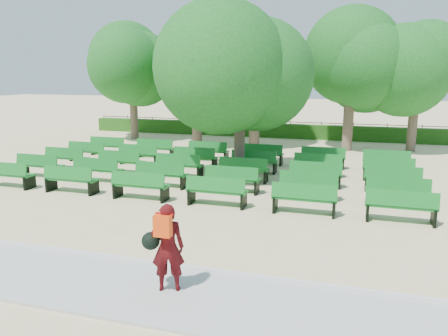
{
  "coord_description": "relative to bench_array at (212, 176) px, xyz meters",
  "views": [
    {
      "loc": [
        5.16,
        -14.31,
        4.12
      ],
      "look_at": [
        1.11,
        -1.0,
        1.1
      ],
      "focal_mm": 35.0,
      "sensor_mm": 36.0,
      "label": 1
    }
  ],
  "objects": [
    {
      "name": "fence",
      "position": [
        0.23,
        12.62,
        -0.1
      ],
      "size": [
        26.0,
        0.1,
        1.02
      ],
      "primitive_type": null,
      "color": "black",
      "rests_on": "ground"
    },
    {
      "name": "paving",
      "position": [
        0.23,
        -9.18,
        -0.07
      ],
      "size": [
        30.0,
        2.2,
        0.06
      ],
      "primitive_type": "cube",
      "color": "#B4B5B0",
      "rests_on": "ground"
    },
    {
      "name": "person",
      "position": [
        2.12,
        -9.05,
        0.85
      ],
      "size": [
        0.85,
        0.59,
        1.72
      ],
      "rotation": [
        0.0,
        0.0,
        3.48
      ],
      "color": "#40090B",
      "rests_on": "ground"
    },
    {
      "name": "tree_among",
      "position": [
        0.91,
        0.79,
        4.33
      ],
      "size": [
        4.84,
        4.84,
        6.63
      ],
      "color": "brown",
      "rests_on": "ground"
    },
    {
      "name": "bench_array",
      "position": [
        0.0,
        0.0,
        0.0
      ],
      "size": [
        1.92,
        0.62,
        1.21
      ],
      "rotation": [
        0.0,
        0.0,
        0.01
      ],
      "color": "#136E22",
      "rests_on": "ground"
    },
    {
      "name": "curb",
      "position": [
        0.23,
        -8.03,
        -0.05
      ],
      "size": [
        30.0,
        0.12,
        0.1
      ],
      "primitive_type": "cube",
      "color": "silver",
      "rests_on": "ground"
    },
    {
      "name": "ground",
      "position": [
        0.23,
        -1.78,
        -0.1
      ],
      "size": [
        120.0,
        120.0,
        0.0
      ],
      "primitive_type": "plane",
      "color": "beige"
    },
    {
      "name": "tree_line",
      "position": [
        0.23,
        8.22,
        -0.1
      ],
      "size": [
        21.8,
        6.8,
        7.04
      ],
      "primitive_type": null,
      "color": "#1A611D",
      "rests_on": "ground"
    },
    {
      "name": "hedge",
      "position": [
        0.23,
        12.22,
        0.35
      ],
      "size": [
        26.0,
        0.7,
        0.9
      ],
      "primitive_type": "cube",
      "color": "#215315",
      "rests_on": "ground"
    }
  ]
}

